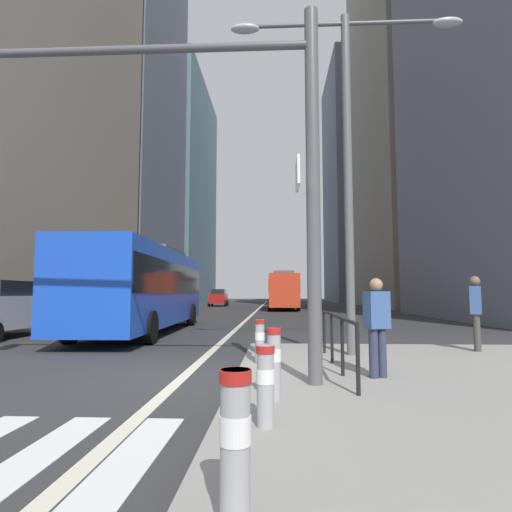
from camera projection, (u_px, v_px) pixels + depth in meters
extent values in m
plane|color=#303033|center=(251.00, 316.00, 27.34)|extent=(160.00, 160.00, 0.00)
cube|color=silver|center=(10.00, 475.00, 3.49)|extent=(0.45, 3.20, 0.01)
cube|color=silver|center=(115.00, 477.00, 3.45)|extent=(0.45, 3.20, 0.01)
cube|color=silver|center=(223.00, 479.00, 3.40)|extent=(0.45, 3.20, 0.01)
cube|color=silver|center=(333.00, 482.00, 3.36)|extent=(0.45, 3.20, 0.01)
cube|color=silver|center=(447.00, 484.00, 3.32)|extent=(0.45, 3.20, 0.01)
cube|color=beige|center=(258.00, 310.00, 37.29)|extent=(0.20, 80.00, 0.01)
cube|color=slate|center=(116.00, 67.00, 46.27)|extent=(12.05, 17.18, 53.25)
cube|color=slate|center=(173.00, 192.00, 71.31)|extent=(11.28, 25.83, 37.42)
cube|color=gray|center=(407.00, 86.00, 48.18)|extent=(10.03, 20.25, 50.87)
cube|color=slate|center=(363.00, 185.00, 72.77)|extent=(11.92, 19.30, 40.85)
cube|color=blue|center=(145.00, 288.00, 16.04)|extent=(2.83, 11.16, 2.75)
cube|color=black|center=(145.00, 279.00, 16.07)|extent=(2.86, 10.94, 1.10)
cube|color=#4C4C51|center=(157.00, 253.00, 17.84)|extent=(1.87, 4.04, 0.30)
cylinder|color=black|center=(150.00, 327.00, 12.38)|extent=(0.33, 1.01, 1.00)
cylinder|color=black|center=(70.00, 327.00, 12.43)|extent=(0.33, 1.01, 1.00)
cylinder|color=black|center=(191.00, 315.00, 19.45)|extent=(0.33, 1.01, 1.00)
cylinder|color=black|center=(140.00, 315.00, 19.49)|extent=(0.33, 1.01, 1.00)
cube|color=black|center=(1.00, 288.00, 14.33)|extent=(1.56, 2.36, 0.52)
cylinder|color=black|center=(45.00, 325.00, 15.50)|extent=(0.24, 0.65, 0.64)
cube|color=red|center=(283.00, 291.00, 38.58)|extent=(2.55, 11.51, 2.75)
cube|color=black|center=(283.00, 287.00, 38.61)|extent=(2.59, 11.28, 1.10)
cube|color=#4C4C51|center=(283.00, 273.00, 37.00)|extent=(1.77, 4.15, 0.30)
cylinder|color=black|center=(271.00, 303.00, 42.19)|extent=(0.30, 1.00, 1.00)
cylinder|color=black|center=(294.00, 303.00, 42.08)|extent=(0.30, 1.00, 1.00)
cylinder|color=black|center=(270.00, 305.00, 34.87)|extent=(0.30, 1.00, 1.00)
cylinder|color=black|center=(298.00, 305.00, 34.76)|extent=(0.30, 1.00, 1.00)
cube|color=maroon|center=(219.00, 298.00, 47.81)|extent=(1.93, 4.38, 1.10)
cube|color=black|center=(219.00, 291.00, 48.03)|extent=(1.57, 2.39, 0.52)
cylinder|color=black|center=(225.00, 304.00, 46.29)|extent=(0.24, 0.65, 0.64)
cylinder|color=black|center=(209.00, 304.00, 46.31)|extent=(0.24, 0.65, 0.64)
cylinder|color=black|center=(227.00, 303.00, 49.22)|extent=(0.24, 0.65, 0.64)
cylinder|color=black|center=(212.00, 303.00, 49.24)|extent=(0.24, 0.65, 0.64)
cube|color=#232838|center=(283.00, 298.00, 51.96)|extent=(1.98, 4.22, 1.10)
cube|color=black|center=(283.00, 292.00, 51.88)|extent=(1.60, 2.30, 0.52)
cylinder|color=black|center=(275.00, 302.00, 53.31)|extent=(0.25, 0.65, 0.64)
cylinder|color=black|center=(289.00, 302.00, 53.31)|extent=(0.25, 0.65, 0.64)
cylinder|color=black|center=(276.00, 303.00, 50.51)|extent=(0.25, 0.65, 0.64)
cylinder|color=black|center=(291.00, 303.00, 50.51)|extent=(0.25, 0.65, 0.64)
cylinder|color=#515156|center=(313.00, 190.00, 6.54)|extent=(0.22, 0.22, 6.00)
cylinder|color=#515156|center=(111.00, 51.00, 6.91)|extent=(6.64, 0.14, 0.14)
cube|color=white|center=(298.00, 174.00, 6.39)|extent=(0.04, 0.60, 0.44)
cylinder|color=#56565B|center=(348.00, 179.00, 9.61)|extent=(0.20, 0.20, 8.00)
cylinder|color=#56565B|center=(295.00, 25.00, 10.00)|extent=(2.40, 0.10, 0.10)
ellipsoid|color=#B2B2B7|center=(245.00, 29.00, 10.06)|extent=(0.70, 0.32, 0.20)
cylinder|color=#56565B|center=(396.00, 22.00, 9.89)|extent=(2.40, 0.10, 0.10)
ellipsoid|color=#B2B2B7|center=(447.00, 23.00, 9.82)|extent=(0.70, 0.32, 0.20)
cylinder|color=#99999E|center=(235.00, 449.00, 2.45)|extent=(0.18, 0.18, 0.92)
cylinder|color=white|center=(235.00, 430.00, 2.46)|extent=(0.19, 0.19, 0.17)
cylinder|color=#B21E19|center=(235.00, 376.00, 2.49)|extent=(0.20, 0.20, 0.08)
cylinder|color=#99999E|center=(265.00, 386.00, 4.32)|extent=(0.18, 0.18, 0.83)
cylinder|color=white|center=(265.00, 376.00, 4.33)|extent=(0.19, 0.19, 0.15)
cylinder|color=#B21E19|center=(265.00, 349.00, 4.35)|extent=(0.20, 0.20, 0.08)
cylinder|color=#99999E|center=(274.00, 364.00, 5.42)|extent=(0.18, 0.18, 0.92)
cylinder|color=white|center=(274.00, 355.00, 5.42)|extent=(0.19, 0.19, 0.17)
cylinder|color=#B21E19|center=(274.00, 331.00, 5.45)|extent=(0.20, 0.20, 0.08)
cylinder|color=#99999E|center=(260.00, 341.00, 8.18)|extent=(0.18, 0.18, 0.85)
cylinder|color=white|center=(260.00, 336.00, 8.19)|extent=(0.19, 0.19, 0.15)
cylinder|color=#B21E19|center=(260.00, 322.00, 8.22)|extent=(0.20, 0.20, 0.08)
cylinder|color=black|center=(358.00, 360.00, 5.64)|extent=(0.06, 0.06, 0.95)
cylinder|color=black|center=(342.00, 347.00, 6.96)|extent=(0.06, 0.06, 0.95)
cylinder|color=black|center=(332.00, 338.00, 8.28)|extent=(0.06, 0.06, 0.95)
cylinder|color=black|center=(324.00, 332.00, 9.60)|extent=(0.06, 0.06, 0.95)
cylinder|color=black|center=(336.00, 316.00, 7.67)|extent=(0.06, 3.98, 0.06)
cylinder|color=#423D38|center=(477.00, 333.00, 9.83)|extent=(0.15, 0.15, 0.87)
cylinder|color=#423D38|center=(477.00, 332.00, 9.97)|extent=(0.15, 0.15, 0.87)
cube|color=#38568E|center=(476.00, 300.00, 9.97)|extent=(0.39, 0.45, 0.67)
sphere|color=brown|center=(475.00, 281.00, 10.01)|extent=(0.24, 0.24, 0.24)
cylinder|color=#2D334C|center=(382.00, 353.00, 6.83)|extent=(0.15, 0.15, 0.79)
cylinder|color=#2D334C|center=(374.00, 353.00, 6.78)|extent=(0.15, 0.15, 0.79)
cube|color=#38568E|center=(377.00, 310.00, 6.87)|extent=(0.44, 0.36, 0.61)
sphere|color=#9E7556|center=(376.00, 285.00, 6.91)|extent=(0.22, 0.22, 0.22)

